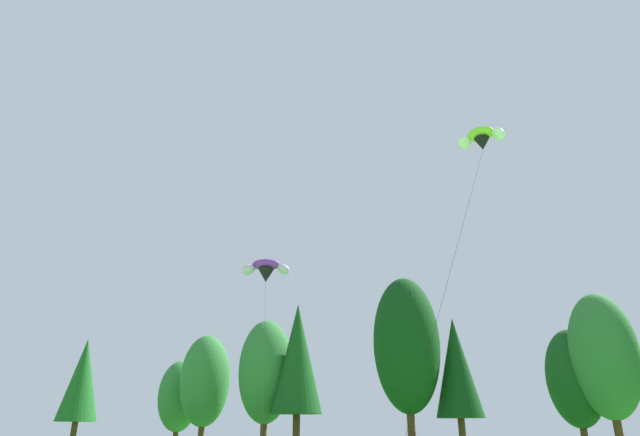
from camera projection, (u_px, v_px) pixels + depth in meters
name	position (u px, v px, depth m)	size (l,w,h in m)	color
treeline_tree_a	(82.00, 379.00, 55.74)	(4.06, 4.06, 11.17)	#472D19
treeline_tree_b	(179.00, 396.00, 54.48)	(4.17, 4.17, 8.79)	#472D19
treeline_tree_c	(205.00, 380.00, 51.65)	(4.72, 4.72, 10.83)	#472D19
treeline_tree_d	(266.00, 371.00, 50.18)	(5.03, 5.03, 11.95)	#472D19
treeline_tree_e	(297.00, 358.00, 48.73)	(4.49, 4.49, 13.14)	#472D19
treeline_tree_f	(406.00, 344.00, 48.92)	(5.99, 5.99, 15.53)	#472D19
treeline_tree_g	(456.00, 367.00, 48.65)	(4.21, 4.21, 11.88)	#472D19
treeline_tree_h	(575.00, 378.00, 44.75)	(4.54, 4.54, 10.16)	#472D19
treeline_tree_i	(604.00, 355.00, 43.19)	(5.24, 5.24, 12.75)	#472D19
parafoil_kite_high_purple	(266.00, 270.00, 41.11)	(9.41, 16.93, 13.24)	purple
parafoil_kite_mid_lime_white	(481.00, 139.00, 30.41)	(5.26, 9.44, 16.94)	#93D633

